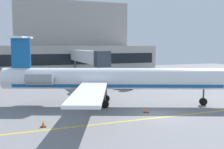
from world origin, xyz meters
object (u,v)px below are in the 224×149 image
pushback_tractor (128,83)px  belt_loader (82,79)px  regional_jet (112,79)px  baggage_tug (143,73)px

pushback_tractor → belt_loader: (-5.69, 7.63, -0.03)m
regional_jet → baggage_tug: 28.49m
baggage_tug → pushback_tractor: 16.10m
baggage_tug → belt_loader: 16.13m
regional_jet → belt_loader: 18.10m
regional_jet → belt_loader: size_ratio=7.82×
baggage_tug → belt_loader: size_ratio=0.97×
baggage_tug → belt_loader: (-15.23, -5.34, 0.05)m
belt_loader → baggage_tug: bearing=19.3°
pushback_tractor → belt_loader: 9.52m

